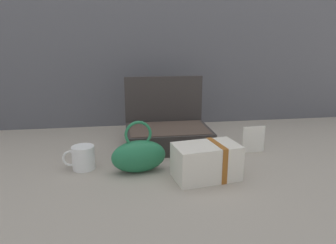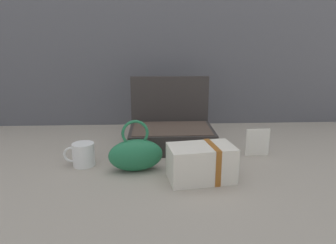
# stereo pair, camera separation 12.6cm
# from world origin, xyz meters

# --- Properties ---
(ground_plane) EXTENTS (6.00, 6.00, 0.00)m
(ground_plane) POSITION_xyz_m (0.00, 0.00, 0.00)
(ground_plane) COLOR #9E9384
(back_wall) EXTENTS (3.20, 0.06, 1.40)m
(back_wall) POSITION_xyz_m (0.00, 0.58, 0.70)
(back_wall) COLOR #56565B
(back_wall) RESTS_ON ground_plane
(open_suitcase) EXTENTS (0.39, 0.29, 0.32)m
(open_suitcase) POSITION_xyz_m (0.05, 0.16, 0.07)
(open_suitcase) COLOR #332D2B
(open_suitcase) RESTS_ON ground_plane
(teal_pouch_handbag) EXTENTS (0.22, 0.12, 0.20)m
(teal_pouch_handbag) POSITION_xyz_m (-0.11, -0.13, 0.07)
(teal_pouch_handbag) COLOR #237247
(teal_pouch_handbag) RESTS_ON ground_plane
(cream_toiletry_bag) EXTENTS (0.25, 0.17, 0.13)m
(cream_toiletry_bag) POSITION_xyz_m (0.14, -0.22, 0.06)
(cream_toiletry_bag) COLOR silver
(cream_toiletry_bag) RESTS_ON ground_plane
(coffee_mug) EXTENTS (0.13, 0.09, 0.09)m
(coffee_mug) POSITION_xyz_m (-0.32, -0.07, 0.05)
(coffee_mug) COLOR white
(coffee_mug) RESTS_ON ground_plane
(info_card_left) EXTENTS (0.11, 0.01, 0.12)m
(info_card_left) POSITION_xyz_m (0.42, 0.01, 0.06)
(info_card_left) COLOR white
(info_card_left) RESTS_ON ground_plane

